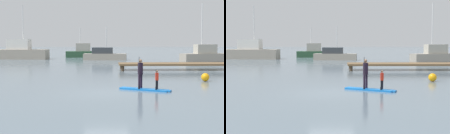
# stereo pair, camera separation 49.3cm
# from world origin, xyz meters

# --- Properties ---
(ground_plane) EXTENTS (240.00, 240.00, 0.00)m
(ground_plane) POSITION_xyz_m (0.00, 0.00, 0.00)
(ground_plane) COLOR slate
(paddleboard_near) EXTENTS (2.88, 1.75, 0.10)m
(paddleboard_near) POSITION_xyz_m (2.23, 0.86, 0.05)
(paddleboard_near) COLOR blue
(paddleboard_near) RESTS_ON ground
(paddler_adult) EXTENTS (0.40, 0.48, 1.83)m
(paddler_adult) POSITION_xyz_m (1.97, 0.99, 1.07)
(paddler_adult) COLOR black
(paddler_adult) RESTS_ON paddleboard_near
(paddler_child_solo) EXTENTS (0.26, 0.36, 1.13)m
(paddler_child_solo) POSITION_xyz_m (2.85, 0.53, 0.71)
(paddler_child_solo) COLOR black
(paddler_child_solo) RESTS_ON paddleboard_near
(fishing_boat_white_large) EXTENTS (8.92, 3.38, 8.00)m
(fishing_boat_white_large) POSITION_xyz_m (-12.65, 32.50, 1.09)
(fishing_boat_white_large) COLOR #9E9384
(fishing_boat_white_large) RESTS_ON ground
(fishing_boat_green_midground) EXTENTS (6.29, 2.58, 4.84)m
(fishing_boat_green_midground) POSITION_xyz_m (0.19, 29.75, 0.69)
(fishing_boat_green_midground) COLOR #9E9384
(fishing_boat_green_midground) RESTS_ON ground
(motor_boat_small_navy) EXTENTS (5.95, 2.18, 4.86)m
(motor_boat_small_navy) POSITION_xyz_m (-3.23, 37.21, 0.87)
(motor_boat_small_navy) COLOR #2D5638
(motor_boat_small_navy) RESTS_ON ground
(trawler_grey_distant) EXTENTS (7.96, 3.70, 7.59)m
(trawler_grey_distant) POSITION_xyz_m (13.75, 24.96, 0.81)
(trawler_grey_distant) COLOR #9E9384
(trawler_grey_distant) RESTS_ON ground
(floating_dock) EXTENTS (12.71, 2.51, 0.65)m
(floating_dock) POSITION_xyz_m (7.78, 13.75, 0.55)
(floating_dock) COLOR brown
(floating_dock) RESTS_ON ground
(mooring_buoy_mid) EXTENTS (0.57, 0.57, 0.57)m
(mooring_buoy_mid) POSITION_xyz_m (7.00, 4.92, 0.28)
(mooring_buoy_mid) COLOR orange
(mooring_buoy_mid) RESTS_ON ground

